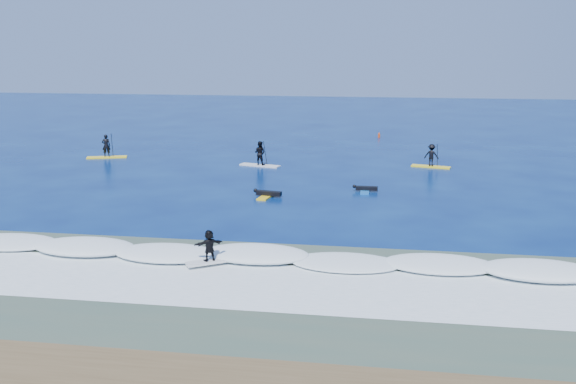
# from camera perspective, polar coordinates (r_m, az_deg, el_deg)

# --- Properties ---
(ground) EXTENTS (160.00, 160.00, 0.00)m
(ground) POSITION_cam_1_polar(r_m,az_deg,el_deg) (38.15, -1.40, -1.12)
(ground) COLOR #04154B
(ground) RESTS_ON ground
(shallow_water) EXTENTS (90.00, 13.00, 0.01)m
(shallow_water) POSITION_cam_1_polar(r_m,az_deg,el_deg) (25.14, -7.08, -8.85)
(shallow_water) COLOR #3A4F40
(shallow_water) RESTS_ON ground
(breaking_wave) EXTENTS (40.00, 6.00, 0.30)m
(breaking_wave) POSITION_cam_1_polar(r_m,az_deg,el_deg) (28.76, -4.92, -5.95)
(breaking_wave) COLOR white
(breaking_wave) RESTS_ON ground
(whitewater) EXTENTS (34.00, 5.00, 0.02)m
(whitewater) POSITION_cam_1_polar(r_m,az_deg,el_deg) (26.04, -6.48, -8.06)
(whitewater) COLOR silver
(whitewater) RESTS_ON ground
(sup_paddler_left) EXTENTS (3.34, 1.81, 2.28)m
(sup_paddler_left) POSITION_cam_1_polar(r_m,az_deg,el_deg) (55.83, -15.84, 3.67)
(sup_paddler_left) COLOR yellow
(sup_paddler_left) RESTS_ON ground
(sup_paddler_center) EXTENTS (3.34, 1.62, 2.27)m
(sup_paddler_center) POSITION_cam_1_polar(r_m,az_deg,el_deg) (50.07, -2.52, 3.28)
(sup_paddler_center) COLOR silver
(sup_paddler_center) RESTS_ON ground
(sup_paddler_right) EXTENTS (3.07, 1.44, 2.09)m
(sup_paddler_right) POSITION_cam_1_polar(r_m,az_deg,el_deg) (50.76, 12.63, 3.07)
(sup_paddler_right) COLOR yellow
(sup_paddler_right) RESTS_ON ground
(prone_paddler_near) EXTENTS (1.83, 2.36, 0.48)m
(prone_paddler_near) POSITION_cam_1_polar(r_m,az_deg,el_deg) (40.08, -1.84, -0.19)
(prone_paddler_near) COLOR yellow
(prone_paddler_near) RESTS_ON ground
(prone_paddler_far) EXTENTS (1.63, 2.06, 0.43)m
(prone_paddler_far) POSITION_cam_1_polar(r_m,az_deg,el_deg) (41.78, 6.89, 0.25)
(prone_paddler_far) COLOR #1860B4
(prone_paddler_far) RESTS_ON ground
(wave_surfer) EXTENTS (2.01, 1.58, 1.47)m
(wave_surfer) POSITION_cam_1_polar(r_m,az_deg,el_deg) (27.72, -7.01, -4.93)
(wave_surfer) COLOR silver
(wave_surfer) RESTS_ON breaking_wave
(marker_buoy) EXTENTS (0.24, 0.24, 0.58)m
(marker_buoy) POSITION_cam_1_polar(r_m,az_deg,el_deg) (66.20, 8.10, 5.04)
(marker_buoy) COLOR red
(marker_buoy) RESTS_ON ground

